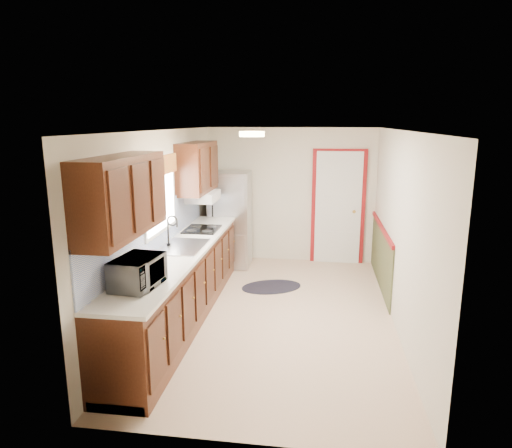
% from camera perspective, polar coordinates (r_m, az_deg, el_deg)
% --- Properties ---
extents(room_shell, '(3.20, 5.20, 2.52)m').
position_cam_1_polar(room_shell, '(5.79, 2.73, -0.34)').
color(room_shell, beige).
rests_on(room_shell, ground).
extents(kitchen_run, '(0.63, 4.00, 2.20)m').
position_cam_1_polar(kitchen_run, '(5.85, -9.74, -4.32)').
color(kitchen_run, '#3B1A0D').
rests_on(kitchen_run, ground).
extents(back_wall_trim, '(1.12, 2.30, 2.08)m').
position_cam_1_polar(back_wall_trim, '(8.01, 11.27, 0.84)').
color(back_wall_trim, maroon).
rests_on(back_wall_trim, ground).
extents(ceiling_fixture, '(0.30, 0.30, 0.06)m').
position_cam_1_polar(ceiling_fixture, '(5.48, -0.52, 11.19)').
color(ceiling_fixture, '#FFD88C').
rests_on(ceiling_fixture, room_shell).
extents(microwave, '(0.36, 0.57, 0.37)m').
position_cam_1_polar(microwave, '(4.54, -14.60, -5.47)').
color(microwave, white).
rests_on(microwave, kitchen_run).
extents(refrigerator, '(0.70, 0.70, 1.66)m').
position_cam_1_polar(refrigerator, '(7.99, -3.23, 0.60)').
color(refrigerator, '#B7B7BC').
rests_on(refrigerator, ground).
extents(rug, '(1.10, 0.93, 0.01)m').
position_cam_1_polar(rug, '(7.12, 1.94, -7.85)').
color(rug, black).
rests_on(rug, ground).
extents(cooktop, '(0.48, 0.58, 0.02)m').
position_cam_1_polar(cooktop, '(6.77, -6.78, -0.65)').
color(cooktop, black).
rests_on(cooktop, kitchen_run).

